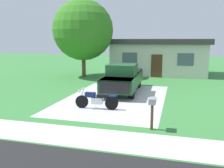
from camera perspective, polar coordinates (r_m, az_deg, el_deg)
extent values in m
plane|color=#397D3B|center=(14.66, 0.76, -3.33)|extent=(80.00, 80.00, 0.00)
cube|color=beige|center=(14.66, 0.76, -3.32)|extent=(5.75, 8.97, 0.01)
cube|color=silver|center=(9.23, -8.66, -11.80)|extent=(36.00, 1.80, 0.01)
cylinder|color=black|center=(12.63, -7.01, -4.10)|extent=(0.67, 0.16, 0.66)
cylinder|color=black|center=(12.23, -0.09, -4.50)|extent=(0.67, 0.16, 0.66)
cube|color=silver|center=(12.38, -3.50, -3.91)|extent=(0.57, 0.29, 0.32)
cube|color=#141E51|center=(12.40, -5.08, -2.48)|extent=(0.53, 0.29, 0.24)
cube|color=black|center=(12.24, -2.16, -2.71)|extent=(0.62, 0.32, 0.12)
cube|color=#141E51|center=(12.14, -0.09, -2.81)|extent=(0.49, 0.23, 0.08)
cylinder|color=silver|center=(12.54, -7.05, -2.47)|extent=(0.33, 0.08, 0.77)
cylinder|color=silver|center=(12.47, -7.08, -1.03)|extent=(0.08, 0.70, 0.04)
sphere|color=silver|center=(12.54, -7.59, -1.64)|extent=(0.16, 0.16, 0.16)
cylinder|color=black|center=(14.55, 4.55, -1.76)|extent=(0.33, 0.85, 0.84)
cylinder|color=black|center=(14.87, -1.71, -1.47)|extent=(0.33, 0.85, 0.84)
cylinder|color=black|center=(17.96, 6.17, 0.52)|extent=(0.33, 0.85, 0.84)
cylinder|color=black|center=(18.22, 1.04, 0.72)|extent=(0.33, 0.85, 0.84)
cube|color=#194723|center=(16.36, 2.64, 0.96)|extent=(2.21, 5.67, 0.80)
cube|color=#194723|center=(14.52, 1.36, 0.97)|extent=(1.97, 1.97, 0.20)
cube|color=#194723|center=(15.86, 2.41, 3.40)|extent=(1.87, 1.97, 0.70)
cube|color=#3F4C56|center=(15.09, 1.86, 2.67)|extent=(1.70, 0.23, 0.60)
cube|color=black|center=(17.83, 3.53, 2.54)|extent=(1.99, 2.47, 0.50)
cube|color=black|center=(13.67, 0.58, -0.89)|extent=(1.70, 0.17, 0.64)
cube|color=#4C3823|center=(9.66, 9.28, -7.35)|extent=(0.10, 0.10, 1.10)
cube|color=gray|center=(9.49, 9.39, -3.90)|extent=(0.26, 0.48, 0.22)
cylinder|color=brown|center=(23.17, -6.59, 4.62)|extent=(0.36, 0.36, 2.37)
sphere|color=#367C22|center=(23.08, -6.75, 12.35)|extent=(5.52, 5.52, 5.52)
cube|color=beige|center=(25.41, 10.83, 5.72)|extent=(9.00, 5.00, 3.00)
cube|color=#383333|center=(25.33, 10.97, 9.67)|extent=(9.60, 5.60, 0.50)
cube|color=#4C2D19|center=(22.94, 10.31, 4.13)|extent=(1.00, 0.08, 2.10)
cube|color=#4C5966|center=(23.22, 4.13, 5.95)|extent=(1.40, 0.06, 1.10)
cube|color=#4C5966|center=(22.81, 16.71, 5.47)|extent=(1.40, 0.06, 1.10)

